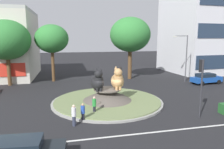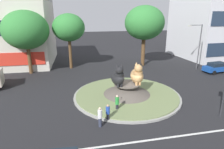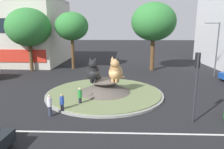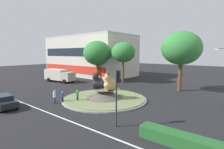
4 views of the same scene
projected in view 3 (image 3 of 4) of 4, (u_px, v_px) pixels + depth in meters
name	position (u px, v px, depth m)	size (l,w,h in m)	color
ground_plane	(105.00, 94.00, 21.71)	(160.00, 160.00, 0.00)	black
lane_centreline	(96.00, 133.00, 14.02)	(112.00, 0.20, 0.01)	silver
roundabout_island	(105.00, 90.00, 21.61)	(11.58, 11.58, 1.47)	gray
cat_statue_black	(93.00, 72.00, 21.00)	(1.49, 2.40, 2.39)	black
cat_statue_calico	(116.00, 72.00, 21.04)	(1.76, 2.47, 2.46)	tan
traffic_light_mast	(197.00, 75.00, 14.84)	(0.35, 0.46, 4.97)	#2D2D33
broadleaf_tree_behind_island	(154.00, 22.00, 31.72)	(6.52, 6.52, 10.01)	brown
second_tree_near_tower	(29.00, 27.00, 31.65)	(6.49, 6.49, 9.21)	brown
third_tree_left	(72.00, 26.00, 33.00)	(5.05, 5.05, 8.74)	brown
streetlight_arm	(215.00, 46.00, 27.94)	(2.29, 0.38, 7.10)	#4C4C51
pedestrian_white_shirt	(50.00, 105.00, 16.37)	(0.36, 0.36, 1.71)	#33384C
pedestrian_blue_shirt	(62.00, 103.00, 17.02)	(0.34, 0.34, 1.55)	black
pedestrian_green_shirt	(80.00, 96.00, 18.41)	(0.35, 0.35, 1.64)	black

